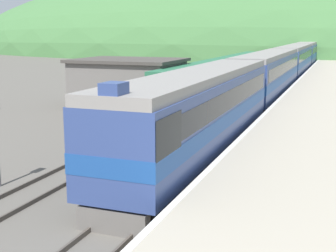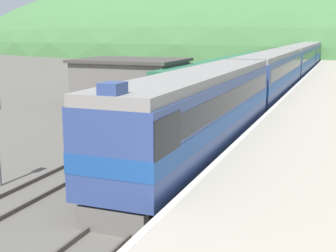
# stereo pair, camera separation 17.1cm
# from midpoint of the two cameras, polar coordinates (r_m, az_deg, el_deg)

# --- Properties ---
(track_main) EXTENTS (1.52, 180.00, 0.16)m
(track_main) POSITION_cam_midpoint_polar(r_m,az_deg,el_deg) (64.78, 15.49, 5.72)
(track_main) COLOR #4C443D
(track_main) RESTS_ON ground
(track_siding) EXTENTS (1.52, 180.00, 0.16)m
(track_siding) POSITION_cam_midpoint_polar(r_m,az_deg,el_deg) (65.40, 11.47, 5.95)
(track_siding) COLOR #4C443D
(track_siding) RESTS_ON ground
(platform) EXTENTS (5.71, 140.00, 1.14)m
(platform) POSITION_cam_midpoint_polar(r_m,az_deg,el_deg) (44.56, 18.78, 3.71)
(platform) COLOR #B2A893
(platform) RESTS_ON ground
(distant_hills) EXTENTS (232.07, 104.43, 50.15)m
(distant_hills) POSITION_cam_midpoint_polar(r_m,az_deg,el_deg) (139.64, 18.74, 8.37)
(distant_hills) COLOR #477A42
(distant_hills) RESTS_ON ground
(station_shed) EXTENTS (8.42, 6.59, 3.94)m
(station_shed) POSITION_cam_midpoint_polar(r_m,az_deg,el_deg) (38.17, -4.38, 5.24)
(station_shed) COLOR slate
(station_shed) RESTS_ON ground
(express_train_lead_car) EXTENTS (3.02, 19.04, 4.64)m
(express_train_lead_car) POSITION_cam_midpoint_polar(r_m,az_deg,el_deg) (22.36, 4.20, 1.73)
(express_train_lead_car) COLOR black
(express_train_lead_car) RESTS_ON ground
(carriage_second) EXTENTS (3.01, 21.35, 4.28)m
(carriage_second) POSITION_cam_midpoint_polar(r_m,az_deg,el_deg) (43.04, 12.61, 6.15)
(carriage_second) COLOR black
(carriage_second) RESTS_ON ground
(carriage_third) EXTENTS (3.01, 21.35, 4.28)m
(carriage_third) POSITION_cam_midpoint_polar(r_m,az_deg,el_deg) (65.05, 15.64, 7.72)
(carriage_third) COLOR black
(carriage_third) RESTS_ON ground
(carriage_fourth) EXTENTS (3.01, 21.35, 4.28)m
(carriage_fourth) POSITION_cam_midpoint_polar(r_m,az_deg,el_deg) (87.17, 17.14, 8.48)
(carriage_fourth) COLOR black
(carriage_fourth) RESTS_ON ground
(carriage_fifth) EXTENTS (3.01, 21.35, 4.28)m
(carriage_fifth) POSITION_cam_midpoint_polar(r_m,az_deg,el_deg) (109.34, 18.04, 8.94)
(carriage_fifth) COLOR black
(carriage_fifth) RESTS_ON ground
(siding_train) EXTENTS (2.90, 34.33, 3.49)m
(siding_train) POSITION_cam_midpoint_polar(r_m,az_deg,el_deg) (47.10, 7.63, 6.12)
(siding_train) COLOR black
(siding_train) RESTS_ON ground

